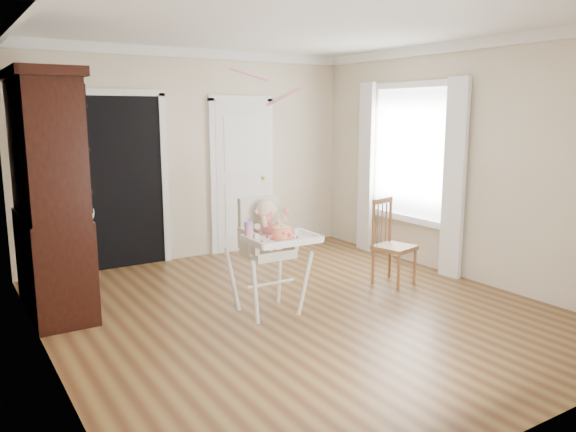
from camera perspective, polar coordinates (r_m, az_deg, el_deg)
floor at (r=5.56m, az=1.03°, el=-9.56°), size 5.00×5.00×0.00m
ceiling at (r=5.28m, az=1.13°, el=19.12°), size 5.00×5.00×0.00m
wall_back at (r=7.46m, az=-9.60°, el=6.08°), size 4.50×0.00×4.50m
wall_left at (r=4.44m, az=-23.97°, el=2.37°), size 0.00×5.00×5.00m
wall_right at (r=6.75m, az=17.31°, el=5.30°), size 0.00×5.00×5.00m
crown_molding at (r=5.27m, az=1.13°, el=18.48°), size 4.50×5.00×0.12m
doorway at (r=7.17m, az=-16.14°, el=3.70°), size 1.06×0.05×2.22m
closet_door at (r=7.77m, az=-4.68°, el=3.96°), size 0.96×0.09×2.13m
window_right at (r=7.25m, az=12.10°, el=5.37°), size 0.13×1.84×2.30m
high_chair at (r=5.30m, az=-2.01°, el=-2.68°), size 0.67×0.82×1.13m
baby at (r=5.30m, az=-2.15°, el=-1.02°), size 0.32×0.24×0.47m
cake at (r=5.03m, az=-0.57°, el=-1.75°), size 0.24×0.24×0.11m
sippy_cup at (r=5.05m, az=-3.99°, el=-1.39°), size 0.08×0.08×0.20m
china_cabinet at (r=5.73m, az=-23.09°, el=2.01°), size 0.60×1.36×2.29m
dining_chair at (r=6.39m, az=10.54°, el=-2.89°), size 0.47×0.47×0.96m
streamer at (r=5.29m, az=-4.03°, el=14.17°), size 0.15×0.48×0.15m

